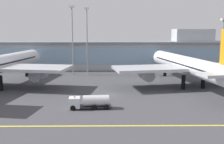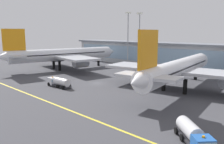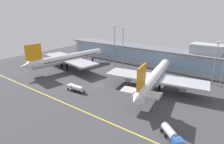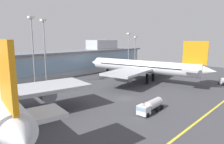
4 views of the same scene
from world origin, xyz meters
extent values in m
plane|color=#424247|center=(0.00, 0.00, 0.00)|extent=(180.00, 180.00, 0.00)
cube|color=yellow|center=(0.00, -22.00, 0.01)|extent=(144.00, 0.50, 0.01)
cube|color=#ADB2B7|center=(0.00, 46.57, 5.42)|extent=(119.15, 12.00, 10.85)
cube|color=#84A3BC|center=(0.00, 40.52, 5.97)|extent=(114.39, 0.20, 6.94)
cube|color=slate|center=(0.00, 46.57, 11.25)|extent=(122.15, 14.00, 0.80)
cube|color=#ADB2B7|center=(35.75, 48.57, 13.85)|extent=(16.00, 10.00, 6.00)
cylinder|color=black|center=(-30.33, 5.50, 2.11)|extent=(1.10, 1.10, 4.23)
cylinder|color=black|center=(-29.94, 27.61, 2.11)|extent=(1.10, 1.10, 4.23)
cone|color=silver|center=(-28.78, 34.81, 6.60)|extent=(5.72, 5.50, 5.02)
cube|color=#84A3BC|center=(-29.33, 31.36, 7.53)|extent=(4.50, 4.29, 1.59)
cylinder|color=#999EA8|center=(-20.78, 9.54, 3.86)|extent=(4.64, 6.70, 3.70)
cylinder|color=black|center=(20.66, 6.54, 2.02)|extent=(1.10, 1.10, 4.03)
cylinder|color=black|center=(26.62, 7.59, 2.02)|extent=(1.10, 1.10, 4.03)
cylinder|color=black|center=(19.93, 28.06, 2.02)|extent=(1.10, 1.10, 4.03)
cylinder|color=white|center=(22.99, 10.72, 6.30)|extent=(13.03, 46.51, 5.04)
cone|color=white|center=(18.70, 35.02, 6.30)|extent=(5.50, 5.30, 4.79)
cube|color=#84A3BC|center=(19.28, 31.71, 7.18)|extent=(4.34, 4.13, 1.51)
cube|color=black|center=(22.99, 10.72, 6.68)|extent=(11.79, 39.22, 0.40)
cube|color=#B7BAC1|center=(22.99, 10.72, 5.67)|extent=(45.24, 18.61, 0.81)
cylinder|color=#999EA8|center=(10.58, 10.22, 3.68)|extent=(4.52, 6.55, 3.53)
cylinder|color=#999EA8|center=(34.83, 14.50, 3.68)|extent=(4.52, 6.55, 3.53)
cylinder|color=black|center=(-7.92, -12.99, 0.55)|extent=(1.11, 0.36, 1.10)
cylinder|color=black|center=(-8.06, -10.39, 0.55)|extent=(1.11, 0.36, 1.10)
cylinder|color=black|center=(-3.42, -12.74, 0.55)|extent=(1.11, 0.36, 1.10)
cylinder|color=black|center=(-3.57, -10.14, 0.55)|extent=(1.11, 0.36, 1.10)
cylinder|color=black|center=(-0.91, -12.60, 0.55)|extent=(1.11, 0.36, 1.10)
cylinder|color=black|center=(-1.05, -10.00, 0.55)|extent=(1.11, 0.36, 1.10)
cube|color=#2D2D33|center=(-3.68, -11.45, 0.45)|extent=(7.68, 2.76, 0.30)
cube|color=silver|center=(-7.72, -11.68, 1.40)|extent=(2.48, 2.73, 2.20)
cube|color=#84A3BC|center=(-7.72, -11.68, 1.88)|extent=(2.57, 2.63, 0.88)
cylinder|color=silver|center=(-3.14, -11.42, 1.75)|extent=(5.70, 2.61, 2.30)
cube|color=orange|center=(-7.72, -11.68, 2.62)|extent=(0.30, 0.40, 0.20)
cylinder|color=gray|center=(-8.48, 32.38, 12.00)|extent=(0.44, 0.44, 24.00)
cube|color=silver|center=(-8.48, 32.38, 24.35)|extent=(1.80, 1.80, 0.70)
cylinder|color=gray|center=(42.66, 34.09, 10.04)|extent=(0.44, 0.44, 20.08)
cube|color=silver|center=(42.66, 34.09, 20.43)|extent=(1.80, 1.80, 0.70)
cylinder|color=gray|center=(-13.67, 30.81, 12.25)|extent=(0.44, 0.44, 24.49)
cube|color=silver|center=(-13.67, 30.81, 24.84)|extent=(1.80, 1.80, 0.70)
camera|label=1|loc=(-0.29, -66.86, 16.98)|focal=42.68mm
camera|label=2|loc=(55.60, -49.69, 16.35)|focal=37.67mm
camera|label=3|loc=(53.65, -62.69, 34.53)|focal=29.65mm
camera|label=4|loc=(-44.47, -36.84, 17.83)|focal=31.88mm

